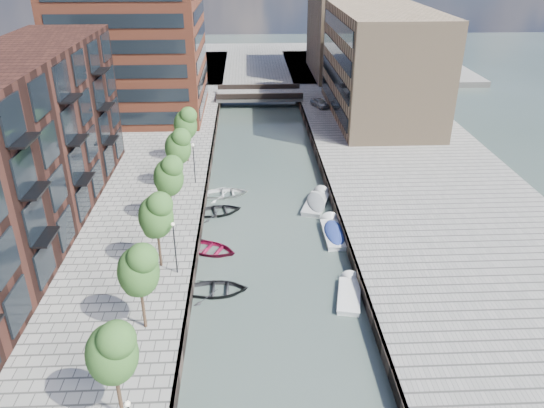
{
  "coord_description": "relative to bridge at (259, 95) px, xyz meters",
  "views": [
    {
      "loc": [
        -1.8,
        -8.69,
        22.72
      ],
      "look_at": [
        0.0,
        29.84,
        3.5
      ],
      "focal_mm": 35.0,
      "sensor_mm": 36.0,
      "label": 1
    }
  ],
  "objects": [
    {
      "name": "apartment_block",
      "position": [
        -20.0,
        -42.0,
        6.61
      ],
      "size": [
        8.0,
        38.0,
        14.0
      ],
      "primitive_type": "cube",
      "color": "black",
      "rests_on": "quay_left"
    },
    {
      "name": "motorboat_3",
      "position": [
        5.35,
        -41.22,
        -1.18
      ],
      "size": [
        1.88,
        5.26,
        1.75
      ],
      "color": "silver",
      "rests_on": "ground"
    },
    {
      "name": "quay_wall_right",
      "position": [
        6.1,
        -32.0,
        -0.89
      ],
      "size": [
        0.25,
        140.0,
        1.0
      ],
      "primitive_type": "cube",
      "color": "#332823",
      "rests_on": "ground"
    },
    {
      "name": "motorboat_4",
      "position": [
        4.62,
        -35.37,
        -1.18
      ],
      "size": [
        3.4,
        5.58,
        1.76
      ],
      "color": "#B4B4B2",
      "rests_on": "ground"
    },
    {
      "name": "car",
      "position": [
        8.67,
        -5.85,
        0.24
      ],
      "size": [
        2.8,
        3.98,
        1.26
      ],
      "primitive_type": "imported",
      "rotation": [
        0.0,
        0.0,
        0.4
      ],
      "color": "#A7ABAC",
      "rests_on": "quay_right"
    },
    {
      "name": "quay_right",
      "position": [
        16.0,
        -32.0,
        -0.89
      ],
      "size": [
        20.0,
        140.0,
        1.0
      ],
      "primitive_type": "cube",
      "color": "gray",
      "rests_on": "ground"
    },
    {
      "name": "water",
      "position": [
        0.0,
        -32.0,
        -1.39
      ],
      "size": [
        300.0,
        300.0,
        0.0
      ],
      "primitive_type": "plane",
      "color": "#38473F",
      "rests_on": "ground"
    },
    {
      "name": "bridge",
      "position": [
        0.0,
        0.0,
        0.0
      ],
      "size": [
        13.0,
        6.0,
        1.3
      ],
      "color": "gray",
      "rests_on": "ground"
    },
    {
      "name": "tree_5",
      "position": [
        -8.5,
        -33.0,
        3.92
      ],
      "size": [
        2.5,
        2.5,
        5.95
      ],
      "color": "#382619",
      "rests_on": "quay_left"
    },
    {
      "name": "sloop_2",
      "position": [
        -5.12,
        -43.58,
        -1.39
      ],
      "size": [
        5.39,
        4.73,
        0.93
      ],
      "primitive_type": "imported",
      "rotation": [
        0.0,
        0.0,
        1.16
      ],
      "color": "maroon",
      "rests_on": "ground"
    },
    {
      "name": "sloop_3",
      "position": [
        -4.19,
        -33.01,
        -1.39
      ],
      "size": [
        4.91,
        3.79,
        0.94
      ],
      "primitive_type": "imported",
      "rotation": [
        0.0,
        0.0,
        1.7
      ],
      "color": "silver",
      "rests_on": "ground"
    },
    {
      "name": "motorboat_2",
      "position": [
        5.2,
        -49.81,
        -1.3
      ],
      "size": [
        2.42,
        4.69,
        1.49
      ],
      "color": "white",
      "rests_on": "ground"
    },
    {
      "name": "tan_block_far",
      "position": [
        16.0,
        16.0,
        7.61
      ],
      "size": [
        12.0,
        20.0,
        16.0
      ],
      "primitive_type": "cube",
      "color": "#94785B",
      "rests_on": "quay_right"
    },
    {
      "name": "tree_3",
      "position": [
        -8.5,
        -47.0,
        3.92
      ],
      "size": [
        2.5,
        2.5,
        5.95
      ],
      "color": "#382619",
      "rests_on": "quay_left"
    },
    {
      "name": "sloop_1",
      "position": [
        -4.29,
        -49.22,
        -1.39
      ],
      "size": [
        4.55,
        3.26,
        0.94
      ],
      "primitive_type": "imported",
      "rotation": [
        0.0,
        0.0,
        1.58
      ],
      "color": "black",
      "rests_on": "ground"
    },
    {
      "name": "tree_4",
      "position": [
        -8.5,
        -40.0,
        3.92
      ],
      "size": [
        2.5,
        2.5,
        5.95
      ],
      "color": "#382619",
      "rests_on": "quay_left"
    },
    {
      "name": "lamp_2",
      "position": [
        -7.2,
        -32.0,
        2.12
      ],
      "size": [
        0.24,
        0.24,
        4.12
      ],
      "color": "black",
      "rests_on": "quay_left"
    },
    {
      "name": "tree_6",
      "position": [
        -8.5,
        -26.0,
        3.92
      ],
      "size": [
        2.5,
        2.5,
        5.95
      ],
      "color": "#382619",
      "rests_on": "quay_left"
    },
    {
      "name": "sloop_4",
      "position": [
        -4.77,
        -36.85,
        -1.39
      ],
      "size": [
        5.1,
        4.14,
        0.93
      ],
      "primitive_type": "imported",
      "rotation": [
        0.0,
        0.0,
        1.8
      ],
      "color": "black",
      "rests_on": "ground"
    },
    {
      "name": "tree_2",
      "position": [
        -8.5,
        -54.0,
        3.92
      ],
      "size": [
        2.5,
        2.5,
        5.95
      ],
      "color": "#382619",
      "rests_on": "quay_left"
    },
    {
      "name": "far_closure",
      "position": [
        0.0,
        28.0,
        -0.89
      ],
      "size": [
        80.0,
        40.0,
        1.0
      ],
      "primitive_type": "cube",
      "color": "gray",
      "rests_on": "ground"
    },
    {
      "name": "tan_block_near",
      "position": [
        16.0,
        -10.0,
        6.61
      ],
      "size": [
        12.0,
        25.0,
        14.0
      ],
      "primitive_type": "cube",
      "color": "#94785B",
      "rests_on": "quay_right"
    },
    {
      "name": "quay_wall_left",
      "position": [
        -6.1,
        -32.0,
        -0.89
      ],
      "size": [
        0.25,
        140.0,
        1.0
      ],
      "primitive_type": "cube",
      "color": "#332823",
      "rests_on": "ground"
    },
    {
      "name": "tree_1",
      "position": [
        -8.5,
        -61.0,
        3.92
      ],
      "size": [
        2.5,
        2.5,
        5.95
      ],
      "color": "#382619",
      "rests_on": "quay_left"
    },
    {
      "name": "lamp_1",
      "position": [
        -7.2,
        -48.0,
        2.12
      ],
      "size": [
        0.24,
        0.24,
        4.12
      ],
      "color": "black",
      "rests_on": "quay_left"
    }
  ]
}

